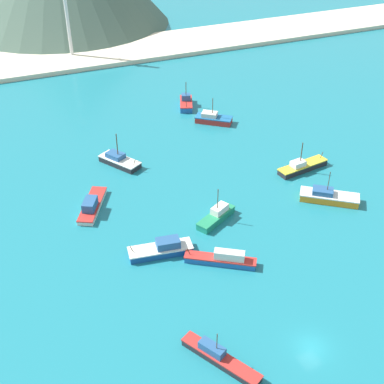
# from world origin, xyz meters

# --- Properties ---
(ground) EXTENTS (260.00, 280.00, 0.50)m
(ground) POSITION_xyz_m (0.00, 30.00, -0.25)
(ground) COLOR teal
(fishing_boat_0) EXTENTS (10.18, 7.48, 2.47)m
(fishing_boat_0) POSITION_xyz_m (-3.61, 18.61, 0.90)
(fishing_boat_0) COLOR #1E5BA8
(fishing_boat_0) RESTS_ON ground
(fishing_boat_3) EXTENTS (5.36, 8.01, 6.01)m
(fishing_boat_3) POSITION_xyz_m (12.34, 72.42, 0.96)
(fishing_boat_3) COLOR #1E5BA8
(fishing_boat_3) RESTS_ON ground
(fishing_boat_4) EXTENTS (7.25, 9.07, 6.67)m
(fishing_boat_4) POSITION_xyz_m (-9.88, 52.72, 0.86)
(fishing_boat_4) COLOR #232328
(fishing_boat_4) RESTS_ON ground
(fishing_boat_6) EXTENTS (7.03, 10.58, 4.67)m
(fishing_boat_6) POSITION_xyz_m (-11.72, 2.63, 0.74)
(fishing_boat_6) COLOR #232328
(fishing_boat_6) RESTS_ON ground
(fishing_boat_7) EXTENTS (8.42, 7.54, 5.87)m
(fishing_boat_7) POSITION_xyz_m (14.76, 62.28, 0.93)
(fishing_boat_7) COLOR red
(fishing_boat_7) RESTS_ON ground
(fishing_boat_8) EXTENTS (7.37, 10.66, 2.46)m
(fishing_boat_8) POSITION_xyz_m (-18.43, 40.01, 0.83)
(fishing_boat_8) COLOR silver
(fishing_boat_8) RESTS_ON ground
(fishing_boat_9) EXTENTS (10.13, 8.63, 5.95)m
(fishing_boat_9) POSITION_xyz_m (20.71, 26.40, 0.88)
(fishing_boat_9) COLOR orange
(fishing_boat_9) RESTS_ON ground
(fishing_boat_12) EXTENTS (10.93, 4.11, 6.15)m
(fishing_boat_12) POSITION_xyz_m (22.06, 37.03, 0.81)
(fishing_boat_12) COLOR #232328
(fishing_boat_12) RESTS_ON ground
(fishing_boat_13) EXTENTS (10.22, 4.31, 2.51)m
(fishing_boat_13) POSITION_xyz_m (-11.22, 24.33, 0.90)
(fishing_boat_13) COLOR #14478C
(fishing_boat_13) RESTS_ON ground
(fishing_boat_14) EXTENTS (8.21, 5.91, 6.18)m
(fishing_boat_14) POSITION_xyz_m (0.11, 28.80, 0.90)
(fishing_boat_14) COLOR #198466
(fishing_boat_14) RESTS_ON ground
(beach_strip) EXTENTS (247.00, 21.92, 1.20)m
(beach_strip) POSITION_xyz_m (0.00, 115.12, 0.60)
(beach_strip) COLOR beige
(beach_strip) RESTS_ON ground
(radio_tower) EXTENTS (2.69, 2.15, 26.87)m
(radio_tower) POSITION_xyz_m (-5.77, 115.67, 13.70)
(radio_tower) COLOR silver
(radio_tower) RESTS_ON ground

